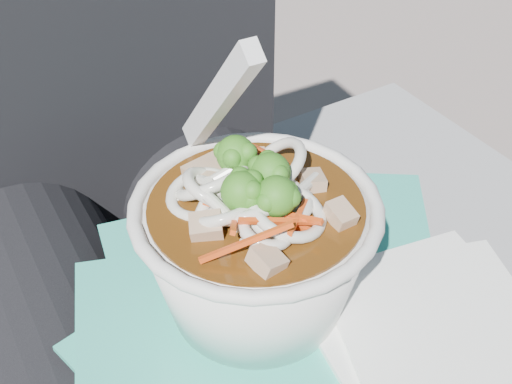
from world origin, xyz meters
TOP-DOWN VIEW (x-y plane):
  - person_body at (0.00, 0.09)m, footprint 0.34×0.94m
  - plastic_bag at (0.03, -0.00)m, footprint 0.38×0.33m
  - napkins at (0.11, -0.07)m, footprint 0.16×0.16m
  - udon_bowl at (0.03, 0.01)m, footprint 0.16×0.16m

SIDE VIEW (x-z plane):
  - person_body at x=0.00m, z-range 0.04..1.02m
  - plastic_bag at x=0.03m, z-range 0.58..0.60m
  - napkins at x=0.11m, z-range 0.60..0.60m
  - udon_bowl at x=0.03m, z-range 0.55..0.75m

